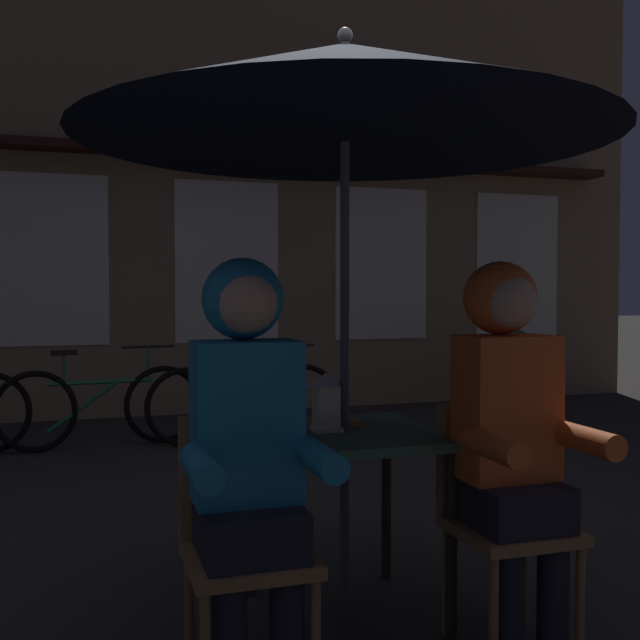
# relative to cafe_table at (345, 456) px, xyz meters

# --- Properties ---
(ground_plane) EXTENTS (60.00, 60.00, 0.00)m
(ground_plane) POSITION_rel_cafe_table_xyz_m (0.00, 0.00, -0.64)
(ground_plane) COLOR #2D2B28
(cafe_table) EXTENTS (0.72, 0.72, 0.74)m
(cafe_table) POSITION_rel_cafe_table_xyz_m (0.00, 0.00, 0.00)
(cafe_table) COLOR #42664C
(cafe_table) RESTS_ON ground_plane
(patio_umbrella) EXTENTS (2.10, 2.10, 2.31)m
(patio_umbrella) POSITION_rel_cafe_table_xyz_m (0.00, 0.00, 1.42)
(patio_umbrella) COLOR #4C4C51
(patio_umbrella) RESTS_ON ground_plane
(lantern) EXTENTS (0.11, 0.11, 0.23)m
(lantern) POSITION_rel_cafe_table_xyz_m (-0.07, 0.02, 0.22)
(lantern) COLOR white
(lantern) RESTS_ON cafe_table
(chair_left) EXTENTS (0.40, 0.40, 0.87)m
(chair_left) POSITION_rel_cafe_table_xyz_m (-0.48, -0.37, -0.15)
(chair_left) COLOR olive
(chair_left) RESTS_ON ground_plane
(chair_right) EXTENTS (0.40, 0.40, 0.87)m
(chair_right) POSITION_rel_cafe_table_xyz_m (0.48, -0.37, -0.15)
(chair_right) COLOR olive
(chair_right) RESTS_ON ground_plane
(person_left_hooded) EXTENTS (0.45, 0.56, 1.40)m
(person_left_hooded) POSITION_rel_cafe_table_xyz_m (-0.48, -0.43, 0.21)
(person_left_hooded) COLOR black
(person_left_hooded) RESTS_ON ground_plane
(person_right_hooded) EXTENTS (0.45, 0.56, 1.40)m
(person_right_hooded) POSITION_rel_cafe_table_xyz_m (0.48, -0.43, 0.21)
(person_right_hooded) COLOR black
(person_right_hooded) RESTS_ON ground_plane
(shopfront_building) EXTENTS (10.00, 0.93, 6.20)m
(shopfront_building) POSITION_rel_cafe_table_xyz_m (0.49, 5.40, 2.45)
(shopfront_building) COLOR #937A56
(shopfront_building) RESTS_ON ground_plane
(bicycle_second) EXTENTS (1.68, 0.20, 0.84)m
(bicycle_second) POSITION_rel_cafe_table_xyz_m (-0.85, 3.62, -0.29)
(bicycle_second) COLOR black
(bicycle_second) RESTS_ON ground_plane
(bicycle_third) EXTENTS (1.68, 0.10, 0.84)m
(bicycle_third) POSITION_rel_cafe_table_xyz_m (0.33, 3.44, -0.29)
(bicycle_third) COLOR black
(bicycle_third) RESTS_ON ground_plane
(book) EXTENTS (0.24, 0.21, 0.02)m
(book) POSITION_rel_cafe_table_xyz_m (-0.01, 0.10, 0.11)
(book) COLOR olive
(book) RESTS_ON cafe_table
(potted_plant) EXTENTS (0.60, 0.60, 0.92)m
(potted_plant) POSITION_rel_cafe_table_xyz_m (3.19, 3.95, -0.09)
(potted_plant) COLOR brown
(potted_plant) RESTS_ON ground_plane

